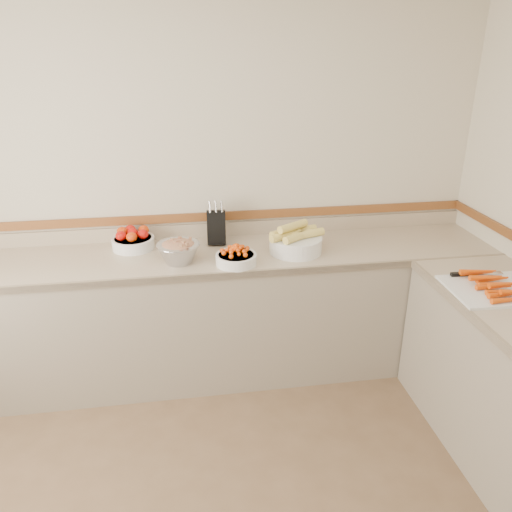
{
  "coord_description": "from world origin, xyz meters",
  "views": [
    {
      "loc": [
        -0.08,
        -1.36,
        2.16
      ],
      "look_at": [
        0.35,
        1.35,
        1.0
      ],
      "focal_mm": 35.0,
      "sensor_mm": 36.0,
      "label": 1
    }
  ],
  "objects": [
    {
      "name": "corn_bowl",
      "position": [
        0.65,
        1.61,
        0.97
      ],
      "size": [
        0.38,
        0.35,
        0.21
      ],
      "color": "white",
      "rests_on": "counter_back"
    },
    {
      "name": "knife_block",
      "position": [
        0.16,
        1.85,
        1.02
      ],
      "size": [
        0.14,
        0.16,
        0.3
      ],
      "color": "black",
      "rests_on": "counter_back"
    },
    {
      "name": "back_wall",
      "position": [
        0.0,
        2.0,
        1.3
      ],
      "size": [
        4.0,
        0.0,
        4.0
      ],
      "primitive_type": "plane",
      "rotation": [
        1.57,
        0.0,
        0.0
      ],
      "color": "beige",
      "rests_on": "ground_plane"
    },
    {
      "name": "cutting_board",
      "position": [
        1.63,
        0.89,
        0.92
      ],
      "size": [
        0.53,
        0.42,
        0.07
      ],
      "color": "white",
      "rests_on": "counter_right"
    },
    {
      "name": "tomato_bowl",
      "position": [
        -0.41,
        1.85,
        0.96
      ],
      "size": [
        0.28,
        0.28,
        0.14
      ],
      "color": "white",
      "rests_on": "counter_back"
    },
    {
      "name": "rhubarb_bowl",
      "position": [
        -0.11,
        1.56,
        0.98
      ],
      "size": [
        0.27,
        0.27,
        0.15
      ],
      "color": "#B2B2BA",
      "rests_on": "counter_back"
    },
    {
      "name": "cherry_tomato_bowl",
      "position": [
        0.24,
        1.47,
        0.95
      ],
      "size": [
        0.26,
        0.26,
        0.14
      ],
      "color": "white",
      "rests_on": "counter_back"
    },
    {
      "name": "counter_back",
      "position": [
        0.0,
        1.68,
        0.45
      ],
      "size": [
        4.0,
        0.65,
        1.08
      ],
      "color": "tan",
      "rests_on": "ground_plane"
    }
  ]
}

